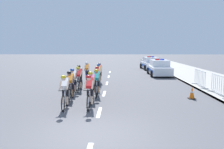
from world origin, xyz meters
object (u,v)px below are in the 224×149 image
object	(u,v)px
cyclist_tenth	(98,74)
cyclist_eleventh	(87,71)
cyclist_fifth	(73,81)
police_car_nearest	(159,68)
cyclist_lead	(65,91)
cyclist_twelfth	(100,73)
cyclist_third	(70,85)
crowd_barrier_middle	(219,85)
cyclist_seventh	(79,78)
police_car_second	(150,64)
crowd_barrier_rear	(200,78)
cyclist_eighth	(97,78)
cyclist_sixth	(97,82)
traffic_cone_near	(192,93)
cyclist_ninth	(80,76)
cyclist_fourth	(91,86)
cyclist_second	(90,91)

from	to	relation	value
cyclist_tenth	cyclist_eleventh	world-z (taller)	same
cyclist_fifth	police_car_nearest	xyz separation A→B (m)	(6.55, 9.40, -0.11)
cyclist_lead	cyclist_eleventh	distance (m)	8.65
cyclist_lead	cyclist_twelfth	size ratio (longest dim) A/B	1.00
cyclist_third	crowd_barrier_middle	world-z (taller)	cyclist_third
cyclist_tenth	cyclist_seventh	bearing A→B (deg)	-112.92
cyclist_fifth	police_car_second	size ratio (longest dim) A/B	0.38
crowd_barrier_rear	cyclist_eighth	bearing A→B (deg)	-171.46
cyclist_sixth	traffic_cone_near	size ratio (longest dim) A/B	2.69
cyclist_fifth	crowd_barrier_middle	xyz separation A→B (m)	(8.02, -0.50, -0.14)
crowd_barrier_middle	cyclist_sixth	bearing A→B (deg)	179.10
cyclist_seventh	cyclist_ninth	world-z (taller)	same
cyclist_ninth	cyclist_eleventh	xyz separation A→B (m)	(0.11, 3.06, 0.00)
crowd_barrier_rear	cyclist_tenth	bearing A→B (deg)	170.45
cyclist_fourth	cyclist_eleventh	size ratio (longest dim) A/B	1.00
cyclist_fifth	cyclist_ninth	size ratio (longest dim) A/B	1.00
cyclist_eighth	cyclist_fifth	bearing A→B (deg)	-131.59
cyclist_fourth	cyclist_eighth	size ratio (longest dim) A/B	1.00
cyclist_eleventh	police_car_second	xyz separation A→B (m)	(6.46, 9.98, -0.11)
crowd_barrier_rear	cyclist_third	bearing A→B (deg)	-153.98
cyclist_third	cyclist_ninth	world-z (taller)	same
cyclist_fourth	crowd_barrier_middle	world-z (taller)	cyclist_fourth
cyclist_eleventh	crowd_barrier_middle	world-z (taller)	cyclist_eleventh
crowd_barrier_rear	police_car_second	bearing A→B (deg)	96.17
cyclist_lead	cyclist_seventh	xyz separation A→B (m)	(-0.05, 4.29, 0.00)
cyclist_tenth	cyclist_fourth	bearing A→B (deg)	-89.55
cyclist_lead	cyclist_third	size ratio (longest dim) A/B	1.00
cyclist_third	traffic_cone_near	bearing A→B (deg)	4.23
cyclist_fifth	crowd_barrier_middle	size ratio (longest dim) A/B	0.74
cyclist_tenth	cyclist_eleventh	bearing A→B (deg)	118.53
cyclist_second	cyclist_seventh	size ratio (longest dim) A/B	1.00
cyclist_lead	police_car_nearest	bearing A→B (deg)	63.14
cyclist_eighth	crowd_barrier_middle	xyz separation A→B (m)	(6.78, -1.89, -0.14)
cyclist_tenth	police_car_second	size ratio (longest dim) A/B	0.38
cyclist_third	crowd_barrier_middle	distance (m)	7.96
cyclist_sixth	cyclist_eleventh	bearing A→B (deg)	102.15
cyclist_fourth	traffic_cone_near	xyz separation A→B (m)	(5.21, 0.66, -0.48)
cyclist_eleventh	police_car_nearest	size ratio (longest dim) A/B	0.39
cyclist_fourth	cyclist_twelfth	size ratio (longest dim) A/B	1.00
police_car_nearest	cyclist_fourth	bearing A→B (deg)	-115.86
police_car_nearest	cyclist_twelfth	bearing A→B (deg)	-137.91
cyclist_tenth	crowd_barrier_middle	world-z (taller)	cyclist_tenth
cyclist_second	cyclist_fifth	world-z (taller)	same
cyclist_third	traffic_cone_near	distance (m)	6.33
cyclist_sixth	cyclist_ninth	distance (m)	3.16
cyclist_fourth	cyclist_fifth	world-z (taller)	same
cyclist_fifth	cyclist_eighth	size ratio (longest dim) A/B	1.00
cyclist_lead	cyclist_fourth	world-z (taller)	same
cyclist_fifth	police_car_second	xyz separation A→B (m)	(6.55, 15.49, -0.11)
cyclist_second	traffic_cone_near	xyz separation A→B (m)	(5.14, 2.08, -0.48)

